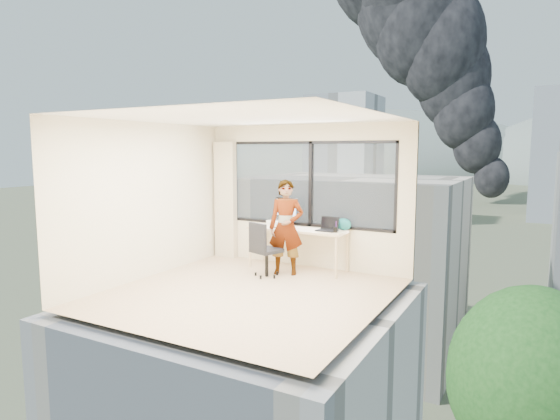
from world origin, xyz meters
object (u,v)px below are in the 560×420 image
Objects in this scene: desk at (298,249)px; game_console at (276,222)px; handbag at (344,224)px; monitor at (287,212)px; laptop at (327,225)px; chair at (267,249)px; person at (286,227)px.

desk is 0.76m from game_console.
monitor is at bearing -173.24° from handbag.
laptop is at bearing -3.31° from desk.
chair is at bearing -72.84° from monitor.
person is (-0.03, -0.39, 0.44)m from desk.
person is 1.02m from handbag.
chair is 0.58× the size of person.
game_console reaches higher than desk.
person reaches higher than monitor.
handbag is at bearing 16.42° from monitor.
desk is 0.59m from person.
monitor is 1.81× the size of game_console.
chair reaches higher than game_console.
chair is at bearing -136.48° from laptop.
monitor is (-0.29, 0.13, 0.64)m from desk.
monitor is (-0.27, 0.53, 0.20)m from person.
desk is 0.72m from monitor.
person is 5.62× the size of game_console.
monitor reaches higher than laptop.
desk is at bearing -179.45° from laptop.
desk is 1.10× the size of person.
chair reaches higher than desk.
chair is 3.52× the size of handbag.
person is at bearing 75.39° from chair.
laptop is at bearing 1.66° from game_console.
handbag is at bearing 60.21° from chair.
game_console is at bearing -179.09° from handbag.
game_console is (-0.56, 0.65, -0.03)m from person.
handbag reaches higher than desk.
person is at bearing -93.73° from desk.
handbag is at bearing 49.47° from laptop.
chair is 1.42m from handbag.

